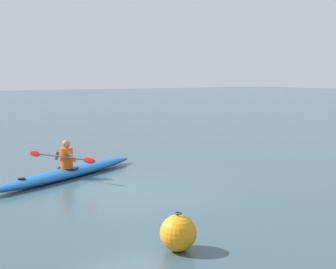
# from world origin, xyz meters

# --- Properties ---
(ground_plane) EXTENTS (160.00, 160.00, 0.00)m
(ground_plane) POSITION_xyz_m (0.00, 0.00, 0.00)
(ground_plane) COLOR #334C56
(kayak) EXTENTS (4.93, 2.79, 0.28)m
(kayak) POSITION_xyz_m (0.68, -2.07, 0.14)
(kayak) COLOR #1959A5
(kayak) RESTS_ON ground
(kayaker) EXTENTS (1.05, 2.13, 0.75)m
(kayaker) POSITION_xyz_m (0.75, -2.04, 0.60)
(kayaker) COLOR #E04C14
(kayaker) RESTS_ON kayak
(mooring_buoy_white_far) EXTENTS (0.57, 0.57, 0.62)m
(mooring_buoy_white_far) POSITION_xyz_m (1.08, 3.86, 0.29)
(mooring_buoy_white_far) COLOR orange
(mooring_buoy_white_far) RESTS_ON ground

